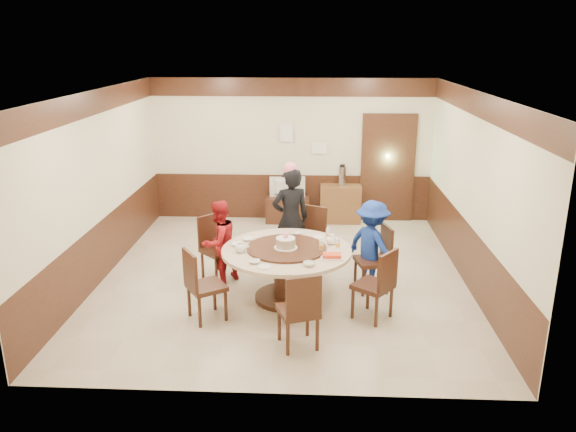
{
  "coord_description": "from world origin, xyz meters",
  "views": [
    {
      "loc": [
        0.45,
        -7.96,
        3.5
      ],
      "look_at": [
        0.09,
        -0.38,
        1.1
      ],
      "focal_mm": 35.0,
      "sensor_mm": 36.0,
      "label": 1
    }
  ],
  "objects_px": {
    "shrimp_platter": "(332,256)",
    "thermos": "(342,176)",
    "person_red": "(219,242)",
    "banquet_table": "(287,264)",
    "person_standing": "(291,219)",
    "person_blue": "(372,245)",
    "birthday_cake": "(286,243)",
    "television": "(287,188)",
    "side_cabinet": "(340,204)",
    "tv_stand": "(287,209)"
  },
  "relations": [
    {
      "from": "banquet_table",
      "to": "tv_stand",
      "type": "xyz_separation_m",
      "value": [
        -0.16,
        3.53,
        -0.28
      ]
    },
    {
      "from": "person_standing",
      "to": "thermos",
      "type": "bearing_deg",
      "value": -130.24
    },
    {
      "from": "shrimp_platter",
      "to": "thermos",
      "type": "bearing_deg",
      "value": 85.57
    },
    {
      "from": "birthday_cake",
      "to": "television",
      "type": "xyz_separation_m",
      "value": [
        -0.15,
        3.56,
        -0.15
      ]
    },
    {
      "from": "person_blue",
      "to": "birthday_cake",
      "type": "bearing_deg",
      "value": 68.66
    },
    {
      "from": "banquet_table",
      "to": "person_standing",
      "type": "bearing_deg",
      "value": 89.77
    },
    {
      "from": "birthday_cake",
      "to": "thermos",
      "type": "xyz_separation_m",
      "value": [
        0.92,
        3.59,
        0.09
      ]
    },
    {
      "from": "banquet_table",
      "to": "person_red",
      "type": "relative_size",
      "value": 1.41
    },
    {
      "from": "tv_stand",
      "to": "thermos",
      "type": "distance_m",
      "value": 1.27
    },
    {
      "from": "person_blue",
      "to": "tv_stand",
      "type": "height_order",
      "value": "person_blue"
    },
    {
      "from": "person_blue",
      "to": "shrimp_platter",
      "type": "bearing_deg",
      "value": 98.78
    },
    {
      "from": "birthday_cake",
      "to": "tv_stand",
      "type": "height_order",
      "value": "birthday_cake"
    },
    {
      "from": "person_standing",
      "to": "tv_stand",
      "type": "distance_m",
      "value": 2.46
    },
    {
      "from": "person_blue",
      "to": "shrimp_platter",
      "type": "relative_size",
      "value": 4.42
    },
    {
      "from": "shrimp_platter",
      "to": "person_blue",
      "type": "bearing_deg",
      "value": 51.21
    },
    {
      "from": "banquet_table",
      "to": "person_red",
      "type": "distance_m",
      "value": 1.16
    },
    {
      "from": "person_standing",
      "to": "shrimp_platter",
      "type": "xyz_separation_m",
      "value": [
        0.61,
        -1.45,
        -0.04
      ]
    },
    {
      "from": "shrimp_platter",
      "to": "thermos",
      "type": "xyz_separation_m",
      "value": [
        0.3,
        3.87,
        0.16
      ]
    },
    {
      "from": "tv_stand",
      "to": "television",
      "type": "bearing_deg",
      "value": 0.0
    },
    {
      "from": "television",
      "to": "side_cabinet",
      "type": "bearing_deg",
      "value": 176.68
    },
    {
      "from": "person_red",
      "to": "thermos",
      "type": "bearing_deg",
      "value": -174.82
    },
    {
      "from": "television",
      "to": "tv_stand",
      "type": "bearing_deg",
      "value": 180.0
    },
    {
      "from": "person_red",
      "to": "person_standing",
      "type": "bearing_deg",
      "value": 158.25
    },
    {
      "from": "banquet_table",
      "to": "thermos",
      "type": "bearing_deg",
      "value": 75.63
    },
    {
      "from": "side_cabinet",
      "to": "thermos",
      "type": "relative_size",
      "value": 2.11
    },
    {
      "from": "television",
      "to": "side_cabinet",
      "type": "distance_m",
      "value": 1.1
    },
    {
      "from": "banquet_table",
      "to": "person_blue",
      "type": "relative_size",
      "value": 1.35
    },
    {
      "from": "television",
      "to": "thermos",
      "type": "distance_m",
      "value": 1.1
    },
    {
      "from": "birthday_cake",
      "to": "thermos",
      "type": "bearing_deg",
      "value": 75.59
    },
    {
      "from": "banquet_table",
      "to": "person_blue",
      "type": "height_order",
      "value": "person_blue"
    },
    {
      "from": "person_blue",
      "to": "person_red",
      "type": "bearing_deg",
      "value": 45.16
    },
    {
      "from": "shrimp_platter",
      "to": "television",
      "type": "height_order",
      "value": "television"
    },
    {
      "from": "banquet_table",
      "to": "person_standing",
      "type": "relative_size",
      "value": 1.09
    },
    {
      "from": "person_standing",
      "to": "shrimp_platter",
      "type": "height_order",
      "value": "person_standing"
    },
    {
      "from": "person_red",
      "to": "person_blue",
      "type": "height_order",
      "value": "person_blue"
    },
    {
      "from": "person_blue",
      "to": "thermos",
      "type": "bearing_deg",
      "value": -36.89
    },
    {
      "from": "person_standing",
      "to": "person_red",
      "type": "bearing_deg",
      "value": 10.75
    },
    {
      "from": "person_blue",
      "to": "thermos",
      "type": "xyz_separation_m",
      "value": [
        -0.3,
        3.12,
        0.28
      ]
    },
    {
      "from": "tv_stand",
      "to": "side_cabinet",
      "type": "bearing_deg",
      "value": 1.63
    },
    {
      "from": "person_standing",
      "to": "banquet_table",
      "type": "bearing_deg",
      "value": 70.09
    },
    {
      "from": "birthday_cake",
      "to": "shrimp_platter",
      "type": "relative_size",
      "value": 1.08
    },
    {
      "from": "person_blue",
      "to": "shrimp_platter",
      "type": "distance_m",
      "value": 0.97
    },
    {
      "from": "person_red",
      "to": "thermos",
      "type": "relative_size",
      "value": 3.34
    },
    {
      "from": "person_standing",
      "to": "shrimp_platter",
      "type": "distance_m",
      "value": 1.57
    },
    {
      "from": "birthday_cake",
      "to": "tv_stand",
      "type": "distance_m",
      "value": 3.61
    },
    {
      "from": "birthday_cake",
      "to": "thermos",
      "type": "distance_m",
      "value": 3.71
    },
    {
      "from": "person_blue",
      "to": "television",
      "type": "distance_m",
      "value": 3.38
    },
    {
      "from": "person_standing",
      "to": "person_blue",
      "type": "xyz_separation_m",
      "value": [
        1.21,
        -0.7,
        -0.15
      ]
    },
    {
      "from": "tv_stand",
      "to": "thermos",
      "type": "bearing_deg",
      "value": 1.6
    },
    {
      "from": "banquet_table",
      "to": "thermos",
      "type": "height_order",
      "value": "thermos"
    }
  ]
}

